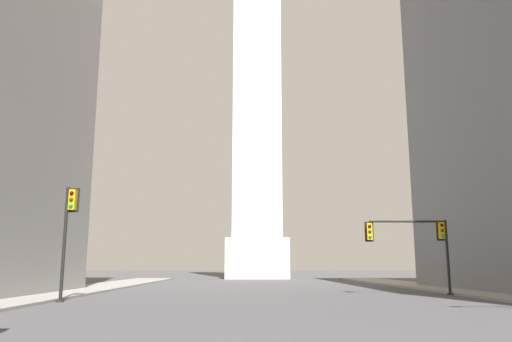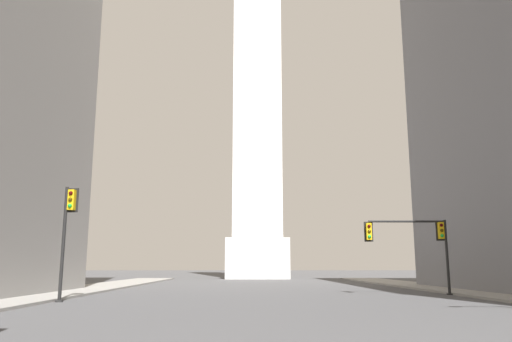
% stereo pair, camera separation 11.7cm
% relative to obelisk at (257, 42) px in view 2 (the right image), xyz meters
% --- Properties ---
extents(sidewalk_left, '(5.00, 87.12, 0.15)m').
position_rel_obelisk_xyz_m(sidewalk_left, '(-14.21, -46.46, -37.13)').
color(sidewalk_left, gray).
rests_on(sidewalk_left, ground_plane).
extents(obelisk, '(9.08, 9.08, 77.28)m').
position_rel_obelisk_xyz_m(obelisk, '(0.00, 0.00, 0.00)').
color(obelisk, silver).
rests_on(obelisk, ground_plane).
extents(traffic_light_mid_right, '(5.57, 0.52, 4.86)m').
position_rel_obelisk_xyz_m(traffic_light_mid_right, '(9.63, -41.80, -33.49)').
color(traffic_light_mid_right, black).
rests_on(traffic_light_mid_right, ground_plane).
extents(traffic_light_mid_left, '(0.79, 0.52, 6.08)m').
position_rel_obelisk_xyz_m(traffic_light_mid_left, '(-11.29, -47.73, -33.21)').
color(traffic_light_mid_left, black).
rests_on(traffic_light_mid_left, ground_plane).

